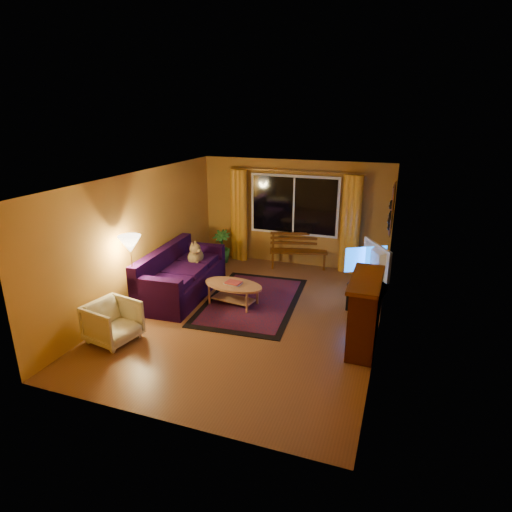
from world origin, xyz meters
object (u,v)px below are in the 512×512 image
(floor_lamp, at_px, (133,277))
(coffee_table, at_px, (233,294))
(sofa, at_px, (182,273))
(armchair, at_px, (113,320))
(tv_console, at_px, (369,287))
(bench, at_px, (298,259))

(floor_lamp, height_order, coffee_table, floor_lamp)
(sofa, height_order, armchair, sofa)
(armchair, xyz_separation_m, floor_lamp, (-0.20, 0.91, 0.39))
(sofa, relative_size, tv_console, 1.77)
(bench, distance_m, tv_console, 2.23)
(bench, xyz_separation_m, tv_console, (1.76, -1.37, 0.08))
(coffee_table, bearing_deg, sofa, 174.57)
(tv_console, bearing_deg, floor_lamp, -140.93)
(floor_lamp, bearing_deg, sofa, 72.60)
(armchair, bearing_deg, floor_lamp, 23.52)
(sofa, xyz_separation_m, floor_lamp, (-0.35, -1.11, 0.28))
(armchair, distance_m, tv_console, 4.77)
(bench, height_order, armchair, armchair)
(sofa, xyz_separation_m, coffee_table, (1.16, -0.11, -0.26))
(tv_console, bearing_deg, bench, 153.46)
(tv_console, bearing_deg, coffee_table, -144.88)
(tv_console, bearing_deg, armchair, -130.09)
(sofa, xyz_separation_m, armchair, (-0.15, -2.02, -0.11))
(bench, bearing_deg, coffee_table, -120.56)
(coffee_table, height_order, tv_console, tv_console)
(bench, xyz_separation_m, sofa, (-1.82, -2.33, 0.27))
(sofa, distance_m, coffee_table, 1.19)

